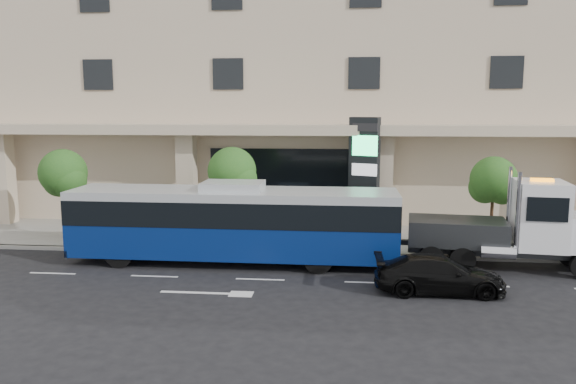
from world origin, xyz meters
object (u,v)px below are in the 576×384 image
city_bus (233,222)px  black_sedan (439,274)px  tow_truck (518,228)px  signage_pylon (364,176)px

city_bus → black_sedan: city_bus is taller
city_bus → black_sedan: size_ratio=3.01×
tow_truck → signage_pylon: bearing=147.8°
black_sedan → signage_pylon: bearing=15.8°
black_sedan → signage_pylon: (-2.30, 7.88, 2.40)m
tow_truck → black_sedan: (-3.50, -3.21, -0.98)m
city_bus → signage_pylon: (5.40, 4.87, 1.34)m
tow_truck → signage_pylon: 7.58m
signage_pylon → black_sedan: bearing=-51.3°
city_bus → signage_pylon: bearing=42.5°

